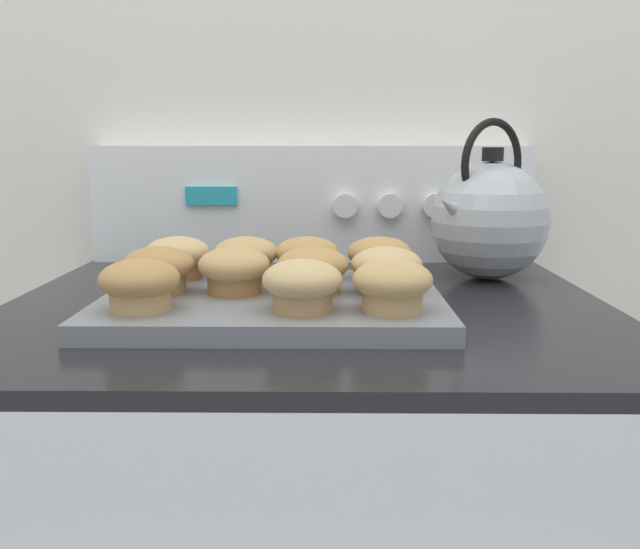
# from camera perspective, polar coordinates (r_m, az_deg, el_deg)

# --- Properties ---
(wall_back) EXTENTS (8.00, 0.05, 2.40)m
(wall_back) POSITION_cam_1_polar(r_m,az_deg,el_deg) (1.21, -0.64, 14.89)
(wall_back) COLOR silver
(wall_back) RESTS_ON ground_plane
(control_panel) EXTENTS (0.74, 0.07, 0.19)m
(control_panel) POSITION_cam_1_polar(r_m,az_deg,el_deg) (1.16, -0.58, 5.98)
(control_panel) COLOR white
(control_panel) RESTS_ON stove_range
(muffin_pan) EXTENTS (0.39, 0.31, 0.02)m
(muffin_pan) POSITION_cam_1_polar(r_m,az_deg,el_deg) (0.80, -3.94, -2.33)
(muffin_pan) COLOR slate
(muffin_pan) RESTS_ON stove_range
(muffin_r0_c0) EXTENTS (0.08, 0.08, 0.06)m
(muffin_r0_c0) POSITION_cam_1_polar(r_m,az_deg,el_deg) (0.73, -14.95, -0.78)
(muffin_r0_c0) COLOR tan
(muffin_r0_c0) RESTS_ON muffin_pan
(muffin_r0_c2) EXTENTS (0.08, 0.08, 0.06)m
(muffin_r0_c2) POSITION_cam_1_polar(r_m,az_deg,el_deg) (0.71, -1.14, -0.85)
(muffin_r0_c2) COLOR #A37A4C
(muffin_r0_c2) RESTS_ON muffin_pan
(muffin_r0_c3) EXTENTS (0.08, 0.08, 0.06)m
(muffin_r0_c3) POSITION_cam_1_polar(r_m,az_deg,el_deg) (0.71, 6.11, -0.86)
(muffin_r0_c3) COLOR tan
(muffin_r0_c3) RESTS_ON muffin_pan
(muffin_r1_c0) EXTENTS (0.08, 0.08, 0.06)m
(muffin_r1_c0) POSITION_cam_1_polar(r_m,az_deg,el_deg) (0.82, -13.46, 0.46)
(muffin_r1_c0) COLOR #A37A4C
(muffin_r1_c0) RESTS_ON muffin_pan
(muffin_r1_c1) EXTENTS (0.08, 0.08, 0.06)m
(muffin_r1_c1) POSITION_cam_1_polar(r_m,az_deg,el_deg) (0.80, -7.24, 0.43)
(muffin_r1_c1) COLOR olive
(muffin_r1_c1) RESTS_ON muffin_pan
(muffin_r1_c2) EXTENTS (0.08, 0.08, 0.06)m
(muffin_r1_c2) POSITION_cam_1_polar(r_m,az_deg,el_deg) (0.79, -0.62, 0.44)
(muffin_r1_c2) COLOR tan
(muffin_r1_c2) RESTS_ON muffin_pan
(muffin_r1_c3) EXTENTS (0.08, 0.08, 0.06)m
(muffin_r1_c3) POSITION_cam_1_polar(r_m,az_deg,el_deg) (0.80, 5.63, 0.45)
(muffin_r1_c3) COLOR tan
(muffin_r1_c3) RESTS_ON muffin_pan
(muffin_r2_c0) EXTENTS (0.08, 0.08, 0.06)m
(muffin_r2_c0) POSITION_cam_1_polar(r_m,az_deg,el_deg) (0.91, -11.91, 1.49)
(muffin_r2_c0) COLOR olive
(muffin_r2_c0) RESTS_ON muffin_pan
(muffin_r2_c1) EXTENTS (0.08, 0.08, 0.06)m
(muffin_r2_c1) POSITION_cam_1_polar(r_m,az_deg,el_deg) (0.89, -6.25, 1.49)
(muffin_r2_c1) COLOR olive
(muffin_r2_c1) RESTS_ON muffin_pan
(muffin_r2_c2) EXTENTS (0.08, 0.08, 0.06)m
(muffin_r2_c2) POSITION_cam_1_polar(r_m,az_deg,el_deg) (0.88, -0.80, 1.50)
(muffin_r2_c2) COLOR tan
(muffin_r2_c2) RESTS_ON muffin_pan
(muffin_r2_c3) EXTENTS (0.08, 0.08, 0.06)m
(muffin_r2_c3) POSITION_cam_1_polar(r_m,az_deg,el_deg) (0.89, 5.02, 1.48)
(muffin_r2_c3) COLOR #A37A4C
(muffin_r2_c3) RESTS_ON muffin_pan
(tea_kettle) EXTENTS (0.19, 0.17, 0.23)m
(tea_kettle) POSITION_cam_1_polar(r_m,az_deg,el_deg) (1.02, 14.06, 4.61)
(tea_kettle) COLOR #ADAFB5
(tea_kettle) RESTS_ON stove_range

